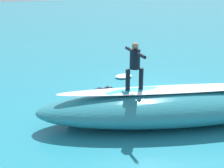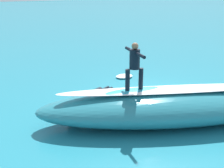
% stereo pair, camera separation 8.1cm
% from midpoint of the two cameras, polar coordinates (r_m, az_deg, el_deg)
% --- Properties ---
extents(ground_plane, '(120.00, 120.00, 0.00)m').
position_cam_midpoint_polar(ground_plane, '(13.88, 7.38, -2.11)').
color(ground_plane, teal).
extents(wave_crest, '(9.44, 4.71, 1.16)m').
position_cam_midpoint_polar(wave_crest, '(11.33, 10.57, -3.88)').
color(wave_crest, teal).
rests_on(wave_crest, ground_plane).
extents(wave_foam_lip, '(7.71, 2.83, 0.08)m').
position_cam_midpoint_polar(wave_foam_lip, '(11.12, 10.76, -0.93)').
color(wave_foam_lip, white).
rests_on(wave_foam_lip, wave_crest).
extents(surfboard_riding, '(2.15, 0.65, 0.10)m').
position_cam_midpoint_polar(surfboard_riding, '(10.79, 4.05, -1.20)').
color(surfboard_riding, '#33B2D1').
rests_on(surfboard_riding, wave_crest).
extents(surfer_riding, '(0.62, 1.47, 1.55)m').
position_cam_midpoint_polar(surfer_riding, '(10.51, 4.17, 3.71)').
color(surfer_riding, black).
rests_on(surfer_riding, surfboard_riding).
extents(surfboard_paddling, '(1.90, 1.52, 0.09)m').
position_cam_midpoint_polar(surfboard_paddling, '(13.47, -2.90, -2.41)').
color(surfboard_paddling, silver).
rests_on(surfboard_paddling, ground_plane).
extents(surfer_paddling, '(1.58, 1.16, 0.32)m').
position_cam_midpoint_polar(surfer_paddling, '(13.51, -2.57, -1.52)').
color(surfer_paddling, black).
rests_on(surfer_paddling, surfboard_paddling).
extents(buoy_marker, '(0.51, 0.51, 0.86)m').
position_cam_midpoint_polar(buoy_marker, '(11.50, -6.41, -5.07)').
color(buoy_marker, red).
rests_on(buoy_marker, ground_plane).
extents(foam_patch_near, '(0.97, 0.80, 0.14)m').
position_cam_midpoint_polar(foam_patch_near, '(16.30, 2.29, 1.37)').
color(foam_patch_near, white).
rests_on(foam_patch_near, ground_plane).
extents(foam_patch_mid, '(0.93, 0.93, 0.11)m').
position_cam_midpoint_polar(foam_patch_mid, '(14.33, 5.16, -1.13)').
color(foam_patch_mid, white).
rests_on(foam_patch_mid, ground_plane).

